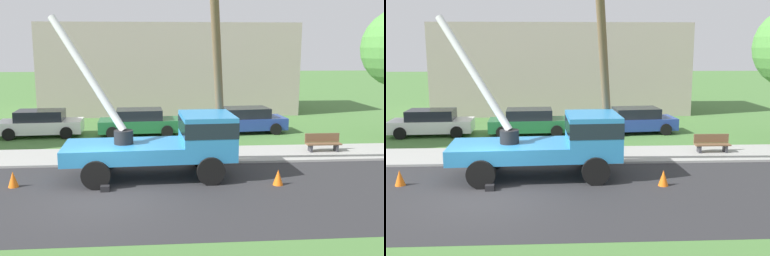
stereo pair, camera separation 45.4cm
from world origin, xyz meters
TOP-DOWN VIEW (x-y plane):
  - ground_plane at (0.00, 12.00)m, footprint 120.00×120.00m
  - road_asphalt at (0.00, 0.00)m, footprint 80.00×7.33m
  - sidewalk_strip at (0.00, 5.11)m, footprint 80.00×2.88m
  - utility_truck at (2.32, 2.12)m, footprint 6.87×3.21m
  - leaning_utility_pole at (4.06, 2.75)m, footprint 1.34×3.89m
  - traffic_cone_ahead at (5.99, 0.74)m, footprint 0.36×0.36m
  - traffic_cone_behind at (-3.24, 1.23)m, footprint 0.36×0.36m
  - parked_sedan_white at (-4.53, 10.11)m, footprint 4.49×2.17m
  - parked_sedan_green at (0.79, 10.10)m, footprint 4.49×2.18m
  - parked_sedan_blue at (6.74, 10.26)m, footprint 4.55×2.29m
  - park_bench at (9.29, 5.17)m, footprint 1.60×0.45m
  - lowrise_building_backdrop at (2.69, 19.08)m, footprint 18.00×6.00m

SIDE VIEW (x-z plane):
  - ground_plane at x=0.00m, z-range 0.00..0.00m
  - road_asphalt at x=0.00m, z-range 0.00..0.01m
  - sidewalk_strip at x=0.00m, z-range 0.00..0.10m
  - traffic_cone_ahead at x=5.99m, z-range 0.00..0.56m
  - traffic_cone_behind at x=-3.24m, z-range 0.00..0.56m
  - park_bench at x=9.29m, z-range 0.01..0.91m
  - parked_sedan_white at x=-4.53m, z-range 0.00..1.42m
  - parked_sedan_green at x=0.79m, z-range 0.00..1.42m
  - parked_sedan_blue at x=6.74m, z-range 0.00..1.42m
  - utility_truck at x=2.32m, z-range -1.58..4.40m
  - lowrise_building_backdrop at x=2.69m, z-range 0.00..6.40m
  - leaning_utility_pole at x=4.06m, z-range 0.09..8.55m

